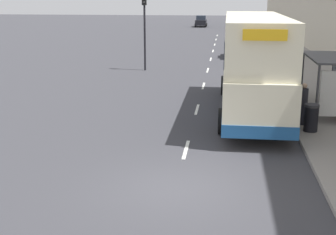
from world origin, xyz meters
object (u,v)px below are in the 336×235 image
(pedestrian_1, at_px, (303,104))
(litter_bin, at_px, (311,118))
(double_decker_bus_near, at_px, (253,62))
(car_0, at_px, (237,47))
(car_1, at_px, (201,21))
(bus_shelter, at_px, (332,75))
(traffic_light_far_kerb, at_px, (144,18))

(pedestrian_1, relative_size, litter_bin, 1.60)
(double_decker_bus_near, xyz_separation_m, litter_bin, (2.08, -3.22, -1.62))
(double_decker_bus_near, relative_size, car_0, 2.86)
(car_0, bearing_deg, car_1, 97.72)
(bus_shelter, bearing_deg, litter_bin, -114.47)
(bus_shelter, bearing_deg, car_1, 98.61)
(car_0, relative_size, pedestrian_1, 2.37)
(bus_shelter, xyz_separation_m, car_1, (-8.83, 58.32, -0.97))
(bus_shelter, bearing_deg, double_decker_bus_near, 170.75)
(bus_shelter, height_order, double_decker_bus_near, double_decker_bus_near)
(double_decker_bus_near, bearing_deg, traffic_light_far_kerb, 120.92)
(double_decker_bus_near, height_order, litter_bin, double_decker_bus_near)
(car_0, bearing_deg, double_decker_bus_near, -89.00)
(car_0, bearing_deg, bus_shelter, -79.68)
(car_1, relative_size, traffic_light_far_kerb, 0.74)
(double_decker_bus_near, height_order, car_0, double_decker_bus_near)
(car_0, xyz_separation_m, litter_bin, (2.41, -22.66, -0.20))
(double_decker_bus_near, relative_size, car_1, 2.80)
(double_decker_bus_near, distance_m, pedestrian_1, 3.24)
(pedestrian_1, bearing_deg, car_0, 95.88)
(bus_shelter, distance_m, car_1, 58.99)
(car_1, height_order, pedestrian_1, car_1)
(traffic_light_far_kerb, bearing_deg, car_0, 50.60)
(double_decker_bus_near, height_order, car_1, double_decker_bus_near)
(car_1, bearing_deg, pedestrian_1, 97.05)
(traffic_light_far_kerb, bearing_deg, double_decker_bus_near, -59.08)
(bus_shelter, height_order, pedestrian_1, bus_shelter)
(car_0, distance_m, pedestrian_1, 21.84)
(double_decker_bus_near, bearing_deg, car_1, 95.47)
(pedestrian_1, bearing_deg, car_1, 97.05)
(car_1, bearing_deg, bus_shelter, 98.61)
(double_decker_bus_near, bearing_deg, pedestrian_1, -50.28)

